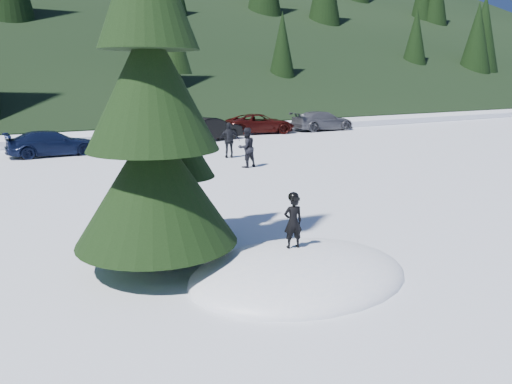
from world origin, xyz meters
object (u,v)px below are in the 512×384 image
car_3 (52,143)px  car_6 (260,124)px  car_5 (210,129)px  adult_0 (247,148)px  adult_1 (229,140)px  spruce_tall (151,102)px  car_7 (322,121)px  child_skier (293,222)px  spruce_short (176,153)px  car_4 (138,133)px

car_3 → car_6: size_ratio=0.88×
car_6 → car_5: bearing=123.0°
adult_0 → car_6: (7.24, 11.04, -0.18)m
adult_1 → car_3: size_ratio=0.40×
spruce_tall → car_7: 27.70m
spruce_tall → car_5: size_ratio=2.01×
car_5 → car_7: size_ratio=0.90×
child_skier → car_5: size_ratio=0.25×
spruce_short → child_skier: (1.27, -2.87, -1.09)m
car_5 → car_7: bearing=-97.9°
spruce_short → car_3: spruce_short is taller
car_3 → car_6: (13.89, 3.39, 0.05)m
spruce_short → car_5: size_ratio=1.25×
adult_0 → car_5: 9.58m
spruce_tall → adult_0: bearing=51.9°
car_7 → car_3: bearing=100.3°
car_3 → car_6: bearing=-76.2°
car_4 → car_5: size_ratio=0.90×
spruce_short → adult_0: size_ratio=3.16×
spruce_tall → car_6: size_ratio=1.79×
adult_1 → car_5: bearing=-86.2°
spruce_tall → car_6: spruce_tall is taller
car_4 → car_7: bearing=-99.4°
adult_1 → car_4: bearing=-49.5°
car_7 → car_6: bearing=84.8°
child_skier → car_6: size_ratio=0.22×
car_5 → car_6: (4.61, 1.82, -0.04)m
child_skier → car_7: 27.16m
adult_1 → child_skier: bearing=89.0°
child_skier → car_3: 18.39m
car_3 → car_5: size_ratio=0.99×
adult_1 → car_5: (2.07, 6.54, -0.14)m
child_skier → car_5: child_skier is taller
child_skier → car_5: (7.57, 19.88, -0.30)m
child_skier → car_7: child_skier is taller
child_skier → spruce_tall: bearing=-20.2°
child_skier → car_3: child_skier is taller
spruce_tall → car_7: (19.38, 19.62, -2.63)m
car_4 → car_7: size_ratio=0.81×
car_5 → car_7: car_5 is taller
car_4 → car_6: (9.04, 1.57, 0.01)m
adult_1 → car_5: adult_1 is taller
car_5 → car_6: 4.96m
child_skier → adult_1: size_ratio=0.63×
spruce_tall → car_5: spruce_tall is taller
spruce_tall → adult_0: size_ratio=5.07×
car_3 → car_4: 5.18m
spruce_tall → child_skier: (2.27, -1.47, -2.31)m
car_4 → car_7: 13.99m
spruce_short → adult_0: (6.22, 7.80, -1.25)m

